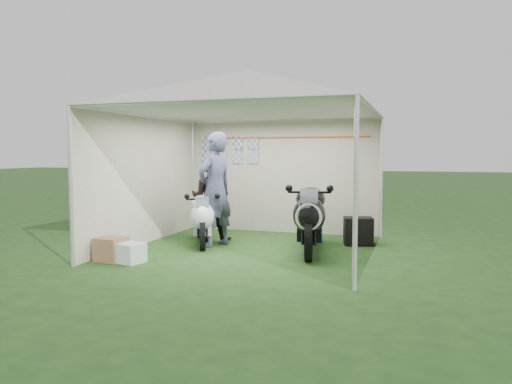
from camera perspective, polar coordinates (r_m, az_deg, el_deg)
ground at (r=8.49m, az=-0.73°, el=-6.59°), size 80.00×80.00×0.00m
canopy_tent at (r=8.42m, az=-0.67°, el=10.92°), size 5.66×5.66×3.00m
motorcycle_white at (r=8.94m, az=-6.17°, el=-2.79°), size 0.98×1.71×0.90m
motorcycle_black at (r=8.18m, az=6.19°, el=-2.69°), size 0.74×2.22×1.10m
paddock_stand at (r=9.25m, az=6.34°, el=-4.76°), size 0.44×0.32×0.30m
person_dark_jacket at (r=9.27m, az=-5.15°, el=-0.71°), size 0.83×0.68×1.59m
person_blue_jacket at (r=8.72m, az=-4.67°, el=0.30°), size 0.73×0.86×2.00m
equipment_box at (r=9.08m, az=11.60°, el=-4.40°), size 0.57×0.50×0.49m
crate_0 at (r=7.72m, az=-14.37°, el=-6.73°), size 0.51×0.44×0.29m
crate_1 at (r=7.91m, az=-16.22°, el=-6.28°), size 0.43×0.43×0.36m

